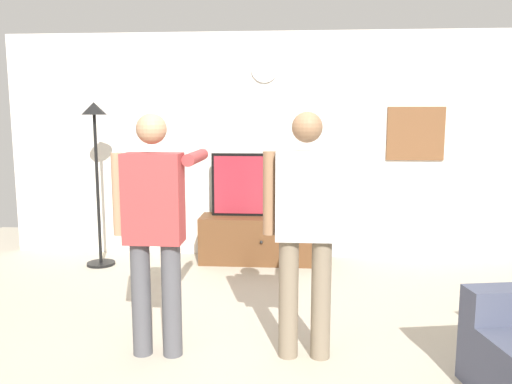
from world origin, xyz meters
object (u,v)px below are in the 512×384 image
framed_picture (416,134)px  person_standing_nearer_lamp (155,222)px  floor_lamp (96,150)px  person_standing_nearer_couch (306,221)px  television (263,185)px  tv_stand (263,239)px  wall_clock (265,69)px

framed_picture → person_standing_nearer_lamp: 3.66m
floor_lamp → framed_picture: bearing=8.7°
person_standing_nearer_lamp → person_standing_nearer_couch: size_ratio=0.99×
television → framed_picture: size_ratio=1.81×
floor_lamp → person_standing_nearer_lamp: floor_lamp is taller
framed_picture → person_standing_nearer_lamp: framed_picture is taller
floor_lamp → person_standing_nearer_lamp: 2.52m
tv_stand → person_standing_nearer_lamp: person_standing_nearer_lamp is taller
tv_stand → floor_lamp: bearing=-172.1°
framed_picture → person_standing_nearer_couch: size_ratio=0.38×
framed_picture → tv_stand: bearing=-170.6°
floor_lamp → person_standing_nearer_lamp: (1.26, -2.16, -0.35)m
framed_picture → wall_clock: bearing=-179.8°
wall_clock → tv_stand: bearing=-90.0°
person_standing_nearer_lamp → wall_clock: bearing=77.3°
tv_stand → television: 0.64m
person_standing_nearer_couch → television: bearing=100.5°
floor_lamp → person_standing_nearer_lamp: bearing=-59.7°
television → wall_clock: (0.00, 0.24, 1.35)m
television → tv_stand: bearing=-90.0°
television → person_standing_nearer_lamp: size_ratio=0.69×
person_standing_nearer_lamp → person_standing_nearer_couch: bearing=2.4°
wall_clock → framed_picture: bearing=0.2°
floor_lamp → television: bearing=9.3°
framed_picture → floor_lamp: 3.70m
tv_stand → television: size_ratio=1.22×
wall_clock → person_standing_nearer_lamp: size_ratio=0.18×
wall_clock → person_standing_nearer_couch: bearing=-80.4°
wall_clock → person_standing_nearer_lamp: (-0.61, -2.71, -1.28)m
tv_stand → person_standing_nearer_couch: person_standing_nearer_couch is taller
television → framed_picture: (1.78, 0.25, 0.59)m
television → framed_picture: framed_picture is taller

